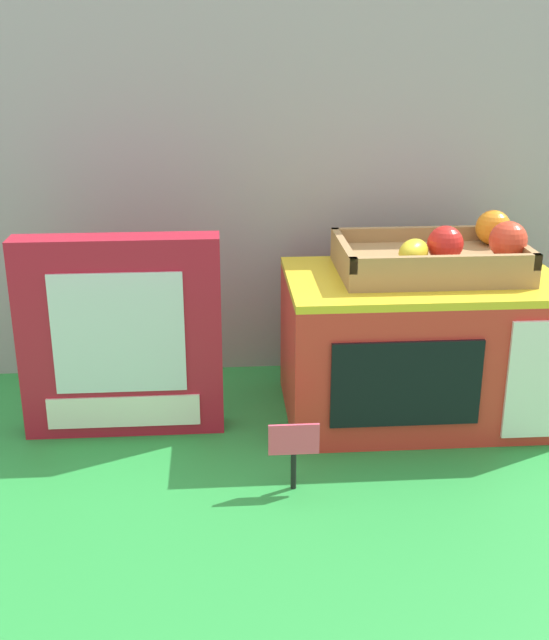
% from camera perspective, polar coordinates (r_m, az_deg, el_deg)
% --- Properties ---
extents(ground_plane, '(1.70, 1.70, 0.00)m').
position_cam_1_polar(ground_plane, '(1.32, 0.92, -7.12)').
color(ground_plane, green).
rests_on(ground_plane, ground).
extents(display_back_panel, '(1.61, 0.03, 0.67)m').
position_cam_1_polar(display_back_panel, '(1.44, 0.15, 9.34)').
color(display_back_panel, '#A0A3A8').
rests_on(display_back_panel, ground).
extents(toy_microwave, '(0.43, 0.27, 0.24)m').
position_cam_1_polar(toy_microwave, '(1.32, 10.33, -1.84)').
color(toy_microwave, red).
rests_on(toy_microwave, ground).
extents(food_groups_crate, '(0.30, 0.20, 0.09)m').
position_cam_1_polar(food_groups_crate, '(1.30, 11.80, 4.52)').
color(food_groups_crate, '#A37F51').
rests_on(food_groups_crate, toy_microwave).
extents(cookie_set_box, '(0.31, 0.06, 0.32)m').
position_cam_1_polar(cookie_set_box, '(1.25, -10.93, -1.23)').
color(cookie_set_box, '#B2192D').
rests_on(cookie_set_box, ground).
extents(price_sign, '(0.07, 0.01, 0.10)m').
position_cam_1_polar(price_sign, '(1.10, 1.39, -9.02)').
color(price_sign, black).
rests_on(price_sign, ground).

